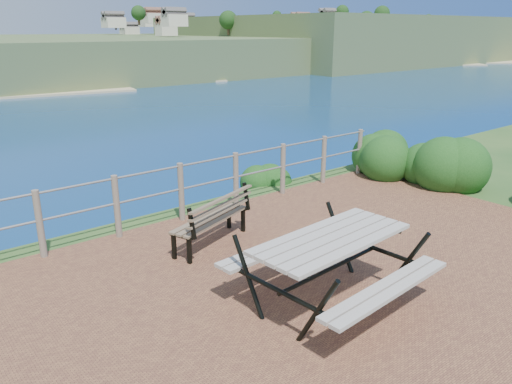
% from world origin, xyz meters
% --- Properties ---
extents(ground, '(10.00, 7.00, 0.12)m').
position_xyz_m(ground, '(0.00, 0.00, 0.00)').
color(ground, brown).
rests_on(ground, ground).
extents(safety_railing, '(9.40, 0.10, 1.00)m').
position_xyz_m(safety_railing, '(0.00, 3.35, 0.57)').
color(safety_railing, '#6B5B4C').
rests_on(safety_railing, ground).
extents(distant_bay, '(290.00, 232.36, 24.00)m').
position_xyz_m(distant_bay, '(173.07, 202.61, -1.52)').
color(distant_bay, '#3F5E2F').
rests_on(distant_bay, ground).
extents(picnic_table, '(2.05, 1.73, 0.84)m').
position_xyz_m(picnic_table, '(-0.04, -0.09, 0.54)').
color(picnic_table, gray).
rests_on(picnic_table, ground).
extents(park_bench, '(1.51, 0.83, 0.83)m').
position_xyz_m(park_bench, '(-0.19, 2.19, 0.55)').
color(park_bench, brown).
rests_on(park_bench, ground).
extents(shrub_right_front, '(1.33, 1.33, 1.88)m').
position_xyz_m(shrub_right_front, '(5.12, 1.69, 0.00)').
color(shrub_right_front, '#143E13').
rests_on(shrub_right_front, ground).
extents(shrub_right_edge, '(1.17, 1.17, 1.67)m').
position_xyz_m(shrub_right_edge, '(5.17, 3.10, 0.00)').
color(shrub_right_edge, '#143E13').
rests_on(shrub_right_edge, ground).
extents(shrub_lip_east, '(0.87, 0.87, 0.65)m').
position_xyz_m(shrub_lip_east, '(2.59, 4.10, 0.00)').
color(shrub_lip_east, '#143E13').
rests_on(shrub_lip_east, ground).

